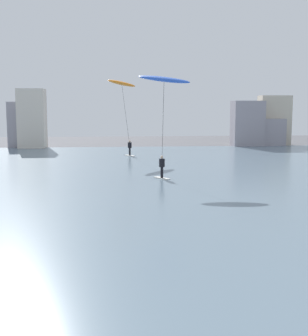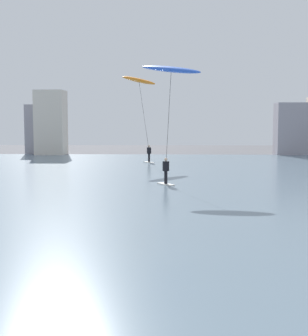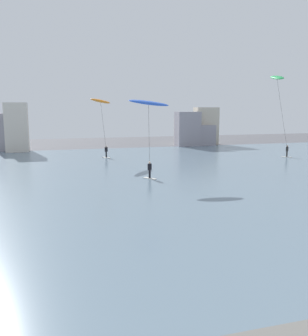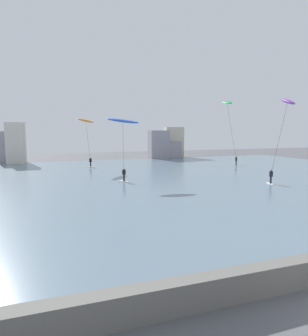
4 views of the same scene
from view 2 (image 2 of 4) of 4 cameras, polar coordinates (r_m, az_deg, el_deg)
The scene contains 4 objects.
water_bay at distance 30.73m, azimuth 2.35°, elevation -1.77°, with size 84.00×52.00×0.10m, color slate.
far_shore_buildings at distance 57.64m, azimuth 5.90°, elevation 4.64°, with size 38.06×5.28×7.56m.
kitesurfer_orange at distance 43.72m, azimuth -1.69°, elevation 9.71°, with size 3.61×4.12×7.97m.
kitesurfer_blue at distance 30.75m, azimuth 1.99°, elevation 10.81°, with size 4.10×3.41×7.59m.
Camera 2 is at (-0.22, -0.08, 3.96)m, focal length 51.56 mm.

